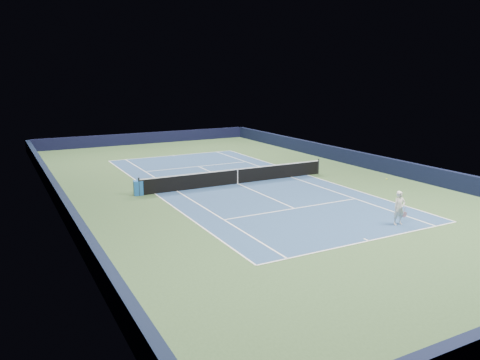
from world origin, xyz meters
name	(u,v)px	position (x,y,z in m)	size (l,w,h in m)	color
ground	(238,184)	(0.00, 0.00, 0.00)	(40.00, 40.00, 0.00)	#334F2B
wall_far	(145,138)	(0.00, 19.82, 0.55)	(22.00, 0.35, 1.10)	black
wall_right	(366,161)	(10.82, 0.00, 0.55)	(0.35, 40.00, 1.10)	black
wall_left	(57,196)	(-10.82, 0.00, 0.55)	(0.35, 40.00, 1.10)	black
court_surface	(238,184)	(0.00, 0.00, 0.00)	(10.97, 23.77, 0.01)	navy
baseline_far	(173,155)	(0.00, 11.88, 0.01)	(10.97, 0.08, 0.00)	white
baseline_near	(369,241)	(0.00, -11.88, 0.01)	(10.97, 0.08, 0.00)	white
sideline_doubles_right	(307,175)	(5.49, 0.00, 0.01)	(0.08, 23.77, 0.00)	white
sideline_doubles_left	(155,194)	(-5.49, 0.00, 0.01)	(0.08, 23.77, 0.00)	white
sideline_singles_right	(291,177)	(4.12, 0.00, 0.01)	(0.08, 23.77, 0.00)	white
sideline_singles_left	(177,191)	(-4.12, 0.00, 0.01)	(0.08, 23.77, 0.00)	white
service_line_far	(198,166)	(0.00, 6.40, 0.01)	(8.23, 0.08, 0.00)	white
service_line_near	(295,208)	(0.00, -6.40, 0.01)	(8.23, 0.08, 0.00)	white
center_service_line	(238,184)	(0.00, 0.00, 0.01)	(0.08, 12.80, 0.00)	white
center_mark_far	(174,156)	(0.00, 11.73, 0.01)	(0.08, 0.30, 0.00)	white
center_mark_near	(366,240)	(0.00, -11.73, 0.01)	(0.08, 0.30, 0.00)	white
tennis_net	(238,176)	(0.00, 0.00, 0.50)	(12.90, 0.10, 1.07)	black
sponsor_cube	(138,188)	(-6.40, 0.19, 0.42)	(0.60, 0.55, 0.85)	#1B5AA7
tennis_player	(399,208)	(2.75, -10.87, 0.80)	(0.78, 1.27, 2.01)	silver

